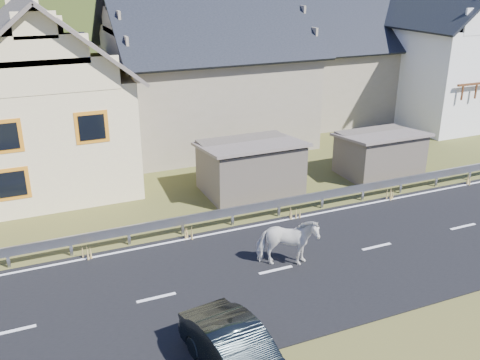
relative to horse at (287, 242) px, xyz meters
name	(u,v)px	position (x,y,z in m)	size (l,w,h in m)	color
ground	(377,248)	(3.53, -0.15, -0.88)	(160.00, 160.00, 0.00)	#37451A
road	(377,247)	(3.53, -0.15, -0.86)	(60.00, 7.00, 0.04)	black
lane_markings	(377,247)	(3.53, -0.15, -0.84)	(60.00, 6.60, 0.01)	silver
guardrail	(323,195)	(3.53, 3.53, -0.32)	(28.10, 0.09, 0.75)	#93969B
shed_left	(250,168)	(1.53, 6.35, 0.22)	(4.30, 3.30, 2.40)	#5C5347
shed_right	(379,154)	(8.03, 5.85, 0.12)	(3.80, 2.90, 2.20)	#5C5347
house_cream	(37,85)	(-6.48, 11.84, 3.47)	(7.80, 9.80, 8.30)	beige
house_stone_a	(204,57)	(2.53, 14.85, 3.75)	(10.80, 9.80, 8.90)	gray
house_stone_b	(337,50)	(12.53, 16.85, 3.35)	(9.80, 8.80, 8.10)	gray
house_white	(442,38)	(18.53, 13.84, 4.18)	(8.80, 10.80, 9.70)	white
mountain	(59,61)	(8.53, 179.85, -20.88)	(440.00, 280.00, 260.00)	#23300F
horse	(287,242)	(0.00, 0.00, 0.00)	(1.99, 0.91, 1.68)	silver
car	(239,355)	(-3.50, -4.15, -0.23)	(1.37, 3.93, 1.30)	black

